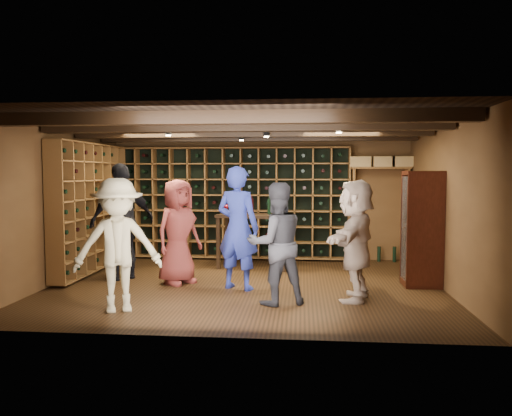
# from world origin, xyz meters

# --- Properties ---
(ground) EXTENTS (6.00, 6.00, 0.00)m
(ground) POSITION_xyz_m (0.00, 0.00, 0.00)
(ground) COLOR #321D0D
(ground) RESTS_ON ground
(room_shell) EXTENTS (6.00, 6.00, 6.00)m
(room_shell) POSITION_xyz_m (0.00, 0.05, 2.42)
(room_shell) COLOR brown
(room_shell) RESTS_ON ground
(wine_rack_back) EXTENTS (4.65, 0.30, 2.20)m
(wine_rack_back) POSITION_xyz_m (-0.52, 2.33, 1.15)
(wine_rack_back) COLOR brown
(wine_rack_back) RESTS_ON ground
(wine_rack_left) EXTENTS (0.30, 2.65, 2.20)m
(wine_rack_left) POSITION_xyz_m (-2.83, 0.82, 1.15)
(wine_rack_left) COLOR brown
(wine_rack_left) RESTS_ON ground
(crate_shelf) EXTENTS (1.20, 0.32, 2.07)m
(crate_shelf) POSITION_xyz_m (2.41, 2.32, 1.57)
(crate_shelf) COLOR brown
(crate_shelf) RESTS_ON ground
(display_cabinet) EXTENTS (0.55, 0.50, 1.75)m
(display_cabinet) POSITION_xyz_m (2.71, 0.20, 0.86)
(display_cabinet) COLOR #37130B
(display_cabinet) RESTS_ON ground
(man_blue_shirt) EXTENTS (0.79, 0.66, 1.85)m
(man_blue_shirt) POSITION_xyz_m (-0.08, -0.26, 0.93)
(man_blue_shirt) COLOR navy
(man_blue_shirt) RESTS_ON ground
(man_grey_suit) EXTENTS (0.96, 0.86, 1.62)m
(man_grey_suit) POSITION_xyz_m (0.54, -1.08, 0.81)
(man_grey_suit) COLOR black
(man_grey_suit) RESTS_ON ground
(guest_red_floral) EXTENTS (0.90, 0.96, 1.65)m
(guest_red_floral) POSITION_xyz_m (-1.07, 0.03, 0.82)
(guest_red_floral) COLOR maroon
(guest_red_floral) RESTS_ON ground
(guest_woman_black) EXTENTS (1.09, 1.14, 1.91)m
(guest_woman_black) POSITION_xyz_m (-2.06, 0.28, 0.96)
(guest_woman_black) COLOR black
(guest_woman_black) RESTS_ON ground
(guest_khaki) EXTENTS (1.25, 1.01, 1.68)m
(guest_khaki) POSITION_xyz_m (-1.43, -1.62, 0.84)
(guest_khaki) COLOR #988E69
(guest_khaki) RESTS_ON ground
(guest_beige) EXTENTS (0.90, 1.62, 1.66)m
(guest_beige) POSITION_xyz_m (1.61, -0.74, 0.83)
(guest_beige) COLOR tan
(guest_beige) RESTS_ON ground
(tasting_table) EXTENTS (1.40, 0.84, 1.27)m
(tasting_table) POSITION_xyz_m (-0.01, 1.46, 0.86)
(tasting_table) COLOR black
(tasting_table) RESTS_ON ground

